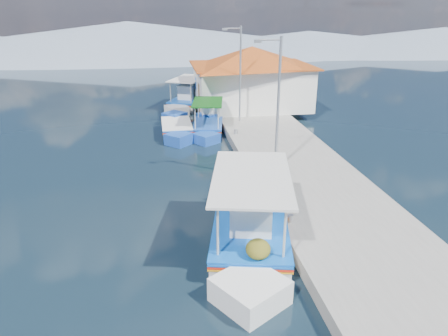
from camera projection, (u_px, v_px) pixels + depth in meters
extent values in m
plane|color=black|center=(179.00, 205.00, 17.42)|extent=(160.00, 160.00, 0.00)
cube|color=gray|center=(279.00, 147.00, 23.68)|extent=(5.00, 44.00, 0.50)
cylinder|color=#A5A8AD|center=(290.00, 218.00, 14.95)|extent=(0.20, 0.20, 0.30)
cylinder|color=#A5A8AD|center=(258.00, 168.00, 19.56)|extent=(0.20, 0.20, 0.30)
cylinder|color=#A5A8AD|center=(236.00, 132.00, 25.08)|extent=(0.20, 0.20, 0.30)
cylinder|color=#A5A8AD|center=(221.00, 109.00, 30.61)|extent=(0.20, 0.20, 0.30)
cube|color=silver|center=(250.00, 238.00, 14.49)|extent=(3.34, 5.15, 1.04)
cube|color=silver|center=(219.00, 198.00, 17.18)|extent=(2.40, 2.40, 1.15)
cube|color=silver|center=(294.00, 291.00, 11.83)|extent=(2.33, 2.33, 0.98)
cube|color=blue|center=(250.00, 226.00, 14.31)|extent=(3.44, 5.30, 0.07)
cube|color=red|center=(250.00, 228.00, 14.34)|extent=(3.44, 5.30, 0.05)
cube|color=orange|center=(250.00, 230.00, 14.37)|extent=(3.44, 5.30, 0.04)
cube|color=blue|center=(250.00, 224.00, 14.28)|extent=(3.46, 5.26, 0.05)
cube|color=brown|center=(250.00, 224.00, 14.29)|extent=(3.14, 5.01, 0.05)
cube|color=silver|center=(255.00, 213.00, 13.79)|extent=(1.59, 1.67, 1.20)
cube|color=silver|center=(255.00, 196.00, 13.56)|extent=(1.73, 1.80, 0.07)
cylinder|color=beige|center=(205.00, 183.00, 15.40)|extent=(0.08, 0.08, 1.75)
cylinder|color=beige|center=(253.00, 176.00, 16.03)|extent=(0.08, 0.08, 1.75)
cylinder|color=beige|center=(249.00, 235.00, 11.92)|extent=(0.08, 0.08, 1.75)
cylinder|color=beige|center=(308.00, 224.00, 12.56)|extent=(0.08, 0.08, 1.75)
cube|color=silver|center=(252.00, 177.00, 13.66)|extent=(3.46, 5.17, 0.08)
ellipsoid|color=#424712|center=(223.00, 200.00, 15.37)|extent=(0.83, 0.91, 0.62)
ellipsoid|color=#424712|center=(236.00, 192.00, 16.12)|extent=(0.70, 0.77, 0.53)
ellipsoid|color=#424712|center=(284.00, 245.00, 12.55)|extent=(0.74, 0.82, 0.56)
sphere|color=#ED3707|center=(272.00, 190.00, 14.93)|extent=(0.44, 0.44, 0.44)
cube|color=#1B49A5|center=(208.00, 130.00, 27.09)|extent=(2.25, 3.49, 0.83)
cube|color=#1B49A5|center=(199.00, 120.00, 28.98)|extent=(1.75, 1.75, 0.92)
cube|color=#1B49A5|center=(218.00, 139.00, 25.22)|extent=(1.70, 1.70, 0.79)
cube|color=blue|center=(208.00, 124.00, 26.95)|extent=(2.32, 3.59, 0.05)
cube|color=red|center=(208.00, 125.00, 26.97)|extent=(2.32, 3.59, 0.04)
cube|color=orange|center=(208.00, 126.00, 27.00)|extent=(2.32, 3.59, 0.03)
cube|color=#1B49A5|center=(208.00, 123.00, 26.93)|extent=(2.33, 3.56, 0.04)
cube|color=brown|center=(208.00, 124.00, 26.94)|extent=(2.11, 3.40, 0.04)
cylinder|color=beige|center=(192.00, 109.00, 27.69)|extent=(0.06, 0.06, 1.40)
cylinder|color=beige|center=(212.00, 107.00, 28.09)|extent=(0.06, 0.06, 1.40)
cylinder|color=beige|center=(203.00, 119.00, 25.27)|extent=(0.06, 0.06, 1.40)
cylinder|color=beige|center=(225.00, 117.00, 25.68)|extent=(0.06, 0.06, 1.40)
cube|color=#0E4712|center=(208.00, 102.00, 26.43)|extent=(2.34, 3.50, 0.06)
cube|color=#1B49A5|center=(177.00, 131.00, 26.82)|extent=(1.80, 3.37, 0.93)
cube|color=#1B49A5|center=(175.00, 120.00, 28.84)|extent=(1.80, 1.80, 1.03)
cube|color=#1B49A5|center=(178.00, 141.00, 24.82)|extent=(1.75, 1.75, 0.88)
cube|color=blue|center=(176.00, 124.00, 26.66)|extent=(1.86, 3.47, 0.06)
cube|color=red|center=(177.00, 125.00, 26.69)|extent=(1.86, 3.47, 0.05)
cube|color=orange|center=(177.00, 126.00, 26.72)|extent=(1.86, 3.47, 0.04)
cube|color=silver|center=(176.00, 123.00, 26.64)|extent=(1.87, 3.43, 0.05)
cube|color=brown|center=(176.00, 124.00, 26.65)|extent=(1.66, 3.30, 0.05)
cube|color=silver|center=(189.00, 104.00, 33.84)|extent=(3.55, 4.47, 0.94)
cube|color=silver|center=(174.00, 97.00, 35.85)|extent=(1.91, 1.91, 1.03)
cube|color=silver|center=(205.00, 111.00, 31.85)|extent=(1.86, 1.86, 0.89)
cube|color=blue|center=(189.00, 99.00, 33.68)|extent=(3.65, 4.61, 0.06)
cube|color=red|center=(189.00, 100.00, 33.71)|extent=(3.65, 4.61, 0.05)
cube|color=orange|center=(189.00, 101.00, 33.74)|extent=(3.65, 4.61, 0.04)
cube|color=blue|center=(189.00, 98.00, 33.66)|extent=(3.65, 4.58, 0.05)
cube|color=brown|center=(189.00, 99.00, 33.67)|extent=(3.36, 4.33, 0.05)
cube|color=silver|center=(190.00, 92.00, 33.24)|extent=(1.57, 1.64, 1.08)
cube|color=silver|center=(190.00, 85.00, 33.04)|extent=(1.71, 1.77, 0.06)
cylinder|color=beige|center=(170.00, 87.00, 34.25)|extent=(0.07, 0.07, 1.58)
cylinder|color=beige|center=(187.00, 85.00, 35.10)|extent=(0.07, 0.07, 1.58)
cylinder|color=beige|center=(190.00, 93.00, 31.66)|extent=(0.07, 0.07, 1.58)
cylinder|color=beige|center=(208.00, 91.00, 32.51)|extent=(0.07, 0.07, 1.58)
cube|color=silver|center=(188.00, 79.00, 33.09)|extent=(3.64, 4.52, 0.07)
cube|color=white|center=(251.00, 87.00, 31.37)|extent=(8.00, 6.00, 3.00)
cube|color=#A23F16|center=(252.00, 65.00, 30.81)|extent=(8.64, 6.48, 0.10)
pyramid|color=#A23F16|center=(252.00, 56.00, 30.57)|extent=(10.49, 10.49, 1.40)
cube|color=brown|center=(199.00, 98.00, 30.08)|extent=(0.06, 1.00, 2.00)
cube|color=blue|center=(196.00, 83.00, 32.16)|extent=(0.06, 1.20, 0.90)
cylinder|color=#A5A8AD|center=(278.00, 107.00, 18.63)|extent=(0.12, 0.12, 6.00)
cylinder|color=#A5A8AD|center=(270.00, 40.00, 17.53)|extent=(1.00, 0.08, 0.08)
cube|color=#A5A8AD|center=(258.00, 41.00, 17.47)|extent=(0.30, 0.14, 0.14)
cylinder|color=#A5A8AD|center=(240.00, 75.00, 26.92)|extent=(0.12, 0.12, 6.00)
cylinder|color=#A5A8AD|center=(233.00, 28.00, 25.81)|extent=(1.00, 0.08, 0.08)
cube|color=#A5A8AD|center=(225.00, 29.00, 25.76)|extent=(0.30, 0.14, 0.14)
cone|color=slate|center=(129.00, 39.00, 67.40)|extent=(96.00, 96.00, 5.50)
cone|color=slate|center=(309.00, 42.00, 71.91)|extent=(76.80, 76.80, 3.80)
cone|color=slate|center=(443.00, 39.00, 75.34)|extent=(89.60, 89.60, 4.20)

